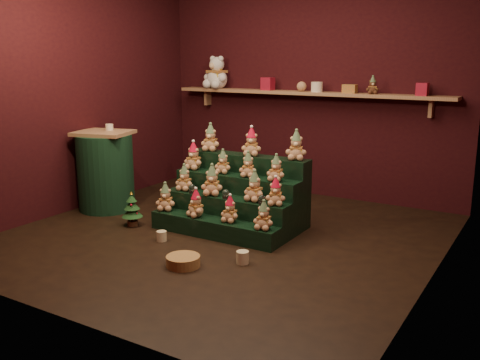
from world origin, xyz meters
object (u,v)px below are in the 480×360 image
Objects in this scene: snow_globe_c at (262,200)px; mug_left at (162,236)px; mug_right at (243,257)px; brown_bear at (373,85)px; mini_christmas_tree at (132,209)px; wicker_basket at (183,261)px; side_table at (106,171)px; riser_tier_front at (214,228)px; snow_globe_b at (226,194)px; snow_globe_a at (192,189)px; white_bear at (217,68)px.

snow_globe_c reaches higher than mug_left.
brown_bear reaches higher than mug_right.
wicker_basket is at bearing -28.79° from mini_christmas_tree.
side_table is 9.33× the size of mug_left.
snow_globe_b is (0.04, 0.16, 0.32)m from riser_tier_front.
mug_left is at bearing -147.23° from snow_globe_c.
mug_right is (1.54, -0.31, -0.13)m from mini_christmas_tree.
side_table is at bearing 178.97° from snow_globe_a.
riser_tier_front is at bearing -141.46° from brown_bear.
white_bear reaches higher than brown_bear.
mini_christmas_tree is (-0.97, -0.30, -0.23)m from snow_globe_b.
snow_globe_c is 0.93× the size of mug_left.
snow_globe_b is 0.18× the size of white_bear.
mini_christmas_tree is at bearing -171.24° from riser_tier_front.
snow_globe_a is 1.02× the size of snow_globe_c.
mug_left is 0.34× the size of wicker_basket.
mini_christmas_tree reaches higher than mug_left.
side_table reaches higher than mug_right.
wicker_basket is (0.58, -0.93, -0.36)m from snow_globe_a.
riser_tier_front is 4.81× the size of wicker_basket.
side_table is (-1.66, 0.02, 0.04)m from snow_globe_b.
snow_globe_b is 2.46m from white_bear.
mug_right is (0.98, -0.61, -0.35)m from snow_globe_a.
side_table is 2.34m from mug_right.
mini_christmas_tree is (-0.93, -0.14, 0.09)m from riser_tier_front.
white_bear reaches higher than wicker_basket.
snow_globe_a is 0.10× the size of side_table.
wicker_basket is (0.20, -0.77, -0.04)m from riser_tier_front.
snow_globe_c is 2.69m from white_bear.
snow_globe_a is at bearing 180.00° from snow_globe_c.
wicker_basket is at bearing -104.89° from snow_globe_c.
riser_tier_front is 2.71m from white_bear.
snow_globe_a is 1.00× the size of snow_globe_b.
riser_tier_front is at bearing -160.44° from snow_globe_c.
mini_christmas_tree is at bearing 159.03° from mug_left.
snow_globe_c reaches higher than wicker_basket.
mini_christmas_tree is at bearing -167.61° from snow_globe_c.
snow_globe_a is 0.41m from snow_globe_b.
white_bear is at bearing 122.36° from riser_tier_front.
snow_globe_b is at bearing 75.35° from riser_tier_front.
white_bear reaches higher than side_table.
riser_tier_front is at bearing 104.86° from wicker_basket.
snow_globe_b is at bearing 132.56° from mug_right.
white_bear is (-1.81, 2.36, 1.53)m from mug_right.
mug_left is at bearing -38.08° from side_table.
side_table is at bearing 164.06° from mug_right.
white_bear is (-1.66, 1.75, 1.18)m from snow_globe_c.
white_bear is 2.68× the size of brown_bear.
snow_globe_a is (-0.37, 0.16, 0.32)m from riser_tier_front.
snow_globe_b is 0.90m from mug_right.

